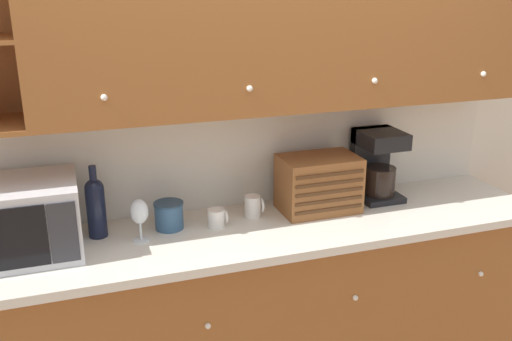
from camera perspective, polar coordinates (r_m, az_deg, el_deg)
name	(u,v)px	position (r m, az deg, el deg)	size (l,w,h in m)	color
wall_back	(241,131)	(2.87, -1.54, 3.98)	(5.18, 0.06, 2.60)	silver
counter_unit	(262,310)	(2.92, 0.59, -13.75)	(2.80, 0.63, 0.92)	#935628
backsplash_panel	(243,153)	(2.86, -1.30, 1.74)	(2.78, 0.01, 0.54)	silver
upper_cabinets	(289,27)	(2.63, 3.29, 14.11)	(2.78, 0.39, 0.72)	#935628
microwave	(18,219)	(2.55, -22.69, -4.54)	(0.49, 0.40, 0.32)	silver
wine_bottle	(96,205)	(2.62, -15.73, -3.33)	(0.08, 0.08, 0.33)	black
wine_glass	(139,213)	(2.54, -11.59, -4.19)	(0.08, 0.08, 0.20)	silver
storage_canister	(169,215)	(2.67, -8.70, -4.46)	(0.14, 0.14, 0.13)	#33567A
mug_blue_second	(217,218)	(2.67, -3.92, -4.76)	(0.09, 0.08, 0.09)	silver
mug	(253,207)	(2.76, -0.28, -3.62)	(0.09, 0.08, 0.11)	silver
bread_box	(319,184)	(2.83, 6.28, -1.32)	(0.38, 0.25, 0.28)	brown
coffee_maker	(377,163)	(3.04, 11.97, 0.70)	(0.21, 0.24, 0.36)	black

